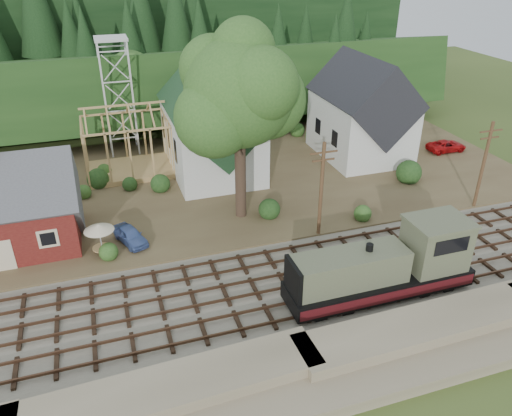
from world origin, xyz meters
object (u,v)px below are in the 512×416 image
object	(u,v)px
car_blue	(130,235)
car_red	(446,146)
locomotive	(387,268)
patio_set	(99,229)

from	to	relation	value
car_blue	car_red	xyz separation A→B (m)	(35.10, 8.40, -0.02)
car_blue	car_red	world-z (taller)	car_blue
locomotive	car_red	size ratio (longest dim) A/B	2.81
car_blue	car_red	bearing A→B (deg)	-8.13
car_red	patio_set	bearing A→B (deg)	103.90
car_blue	patio_set	distance (m)	2.73
locomotive	car_blue	distance (m)	19.22
car_blue	patio_set	bearing A→B (deg)	179.00
car_blue	car_red	distance (m)	36.09
car_red	patio_set	xyz separation A→B (m)	(-37.27, -9.21, 1.47)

